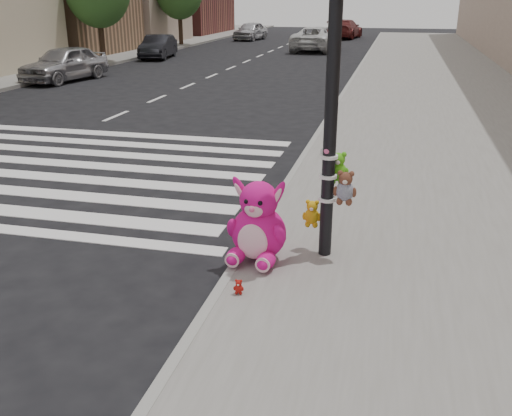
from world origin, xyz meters
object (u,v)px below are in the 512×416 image
(pink_bunny, at_px, (258,227))
(car_white_near, at_px, (316,39))
(red_teddy, at_px, (239,287))
(car_silver_far, at_px, (64,63))
(signal_pole, at_px, (333,130))
(car_dark_far, at_px, (158,47))

(pink_bunny, bearing_deg, car_white_near, 102.05)
(pink_bunny, distance_m, red_teddy, 1.00)
(pink_bunny, distance_m, car_silver_far, 18.72)
(car_silver_far, bearing_deg, red_teddy, -44.31)
(red_teddy, xyz_separation_m, car_white_near, (-3.57, 31.25, 0.51))
(pink_bunny, height_order, car_silver_far, car_silver_far)
(signal_pole, distance_m, car_dark_far, 26.48)
(car_dark_far, bearing_deg, car_silver_far, -99.93)
(pink_bunny, height_order, red_teddy, pink_bunny)
(pink_bunny, relative_size, red_teddy, 6.04)
(pink_bunny, xyz_separation_m, car_dark_far, (-11.40, 23.84, 0.04))
(car_dark_far, xyz_separation_m, car_white_near, (7.84, 6.47, 0.11))
(signal_pole, distance_m, car_white_near, 30.27)
(car_dark_far, bearing_deg, signal_pole, -71.17)
(signal_pole, xyz_separation_m, red_teddy, (-0.83, -1.32, -1.54))
(red_teddy, height_order, car_silver_far, car_silver_far)
(signal_pole, relative_size, pink_bunny, 3.68)
(car_white_near, bearing_deg, pink_bunny, 100.06)
(pink_bunny, bearing_deg, signal_pole, 30.37)
(red_teddy, xyz_separation_m, car_silver_far, (-11.60, 15.62, 0.47))
(red_teddy, bearing_deg, car_white_near, 92.36)
(pink_bunny, distance_m, car_dark_far, 26.43)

